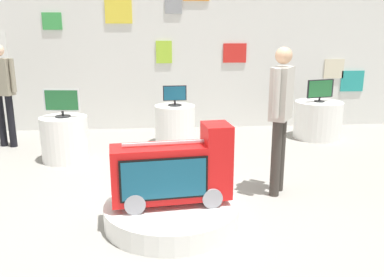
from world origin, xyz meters
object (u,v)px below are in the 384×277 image
at_px(display_pedestal_center_rear, 65,139).
at_px(shopper_browsing_near_truck, 2,88).
at_px(tv_on_center_rear, 62,102).
at_px(novelty_firetruck_tv, 174,172).
at_px(tv_on_left_rear, 175,95).
at_px(tv_on_right_rear, 320,90).
at_px(shopper_browsing_rear, 281,110).
at_px(display_pedestal_right_rear, 318,120).
at_px(display_pedestal_left_rear, 175,125).
at_px(main_display_pedestal, 172,213).

xyz_separation_m(display_pedestal_center_rear, shopper_browsing_near_truck, (-1.19, 0.89, 0.69)).
relative_size(tv_on_center_rear, shopper_browsing_near_truck, 0.31).
relative_size(novelty_firetruck_tv, tv_on_left_rear, 3.03).
bearing_deg(display_pedestal_center_rear, tv_on_right_rear, 12.85).
bearing_deg(display_pedestal_center_rear, shopper_browsing_rear, -28.39).
relative_size(tv_on_left_rear, display_pedestal_right_rear, 0.47).
xyz_separation_m(tv_on_center_rear, shopper_browsing_rear, (2.94, -1.59, 0.13)).
height_order(display_pedestal_left_rear, tv_on_center_rear, tv_on_center_rear).
height_order(tv_on_center_rear, display_pedestal_right_rear, tv_on_center_rear).
bearing_deg(tv_on_center_rear, display_pedestal_right_rear, 12.95).
bearing_deg(tv_on_center_rear, novelty_firetruck_tv, -55.05).
bearing_deg(main_display_pedestal, novelty_firetruck_tv, -8.73).
height_order(tv_on_right_rear, shopper_browsing_near_truck, shopper_browsing_near_truck).
xyz_separation_m(novelty_firetruck_tv, shopper_browsing_rear, (1.32, 0.74, 0.50)).
xyz_separation_m(display_pedestal_left_rear, display_pedestal_center_rear, (-1.77, -0.84, 0.00)).
distance_m(tv_on_left_rear, tv_on_center_rear, 1.96).
bearing_deg(display_pedestal_left_rear, tv_on_left_rear, -92.64).
bearing_deg(main_display_pedestal, display_pedestal_right_rear, 49.16).
distance_m(tv_on_center_rear, display_pedestal_right_rear, 4.65).
xyz_separation_m(tv_on_right_rear, shopper_browsing_rear, (-1.55, -2.61, 0.14)).
xyz_separation_m(novelty_firetruck_tv, shopper_browsing_near_truck, (-2.81, 3.22, 0.47)).
bearing_deg(display_pedestal_left_rear, display_pedestal_right_rear, 3.94).
distance_m(novelty_firetruck_tv, tv_on_center_rear, 2.86).
bearing_deg(shopper_browsing_rear, display_pedestal_center_rear, 151.61).
relative_size(tv_on_center_rear, shopper_browsing_rear, 0.30).
bearing_deg(main_display_pedestal, tv_on_center_rear, 124.56).
height_order(display_pedestal_left_rear, shopper_browsing_rear, shopper_browsing_rear).
height_order(main_display_pedestal, display_pedestal_right_rear, display_pedestal_right_rear).
distance_m(main_display_pedestal, tv_on_center_rear, 2.93).
bearing_deg(novelty_firetruck_tv, tv_on_center_rear, 124.95).
bearing_deg(novelty_firetruck_tv, main_display_pedestal, 171.27).
distance_m(display_pedestal_right_rear, shopper_browsing_rear, 3.13).
bearing_deg(shopper_browsing_rear, shopper_browsing_near_truck, 148.98).
bearing_deg(display_pedestal_right_rear, tv_on_right_rear, -106.50).
distance_m(tv_on_left_rear, shopper_browsing_rear, 2.70).
distance_m(main_display_pedestal, shopper_browsing_rear, 1.80).
xyz_separation_m(display_pedestal_left_rear, tv_on_left_rear, (-0.00, -0.00, 0.53)).
height_order(main_display_pedestal, shopper_browsing_near_truck, shopper_browsing_near_truck).
height_order(display_pedestal_center_rear, tv_on_center_rear, tv_on_center_rear).
relative_size(tv_on_left_rear, tv_on_right_rear, 0.76).
bearing_deg(tv_on_right_rear, display_pedestal_center_rear, -167.15).
bearing_deg(novelty_firetruck_tv, display_pedestal_left_rear, 87.41).
bearing_deg(novelty_firetruck_tv, display_pedestal_right_rear, 49.45).
xyz_separation_m(display_pedestal_center_rear, display_pedestal_right_rear, (4.49, 1.03, 0.00)).
relative_size(main_display_pedestal, tv_on_center_rear, 2.59).
height_order(tv_on_left_rear, shopper_browsing_near_truck, shopper_browsing_near_truck).
bearing_deg(display_pedestal_left_rear, display_pedestal_center_rear, -154.55).
xyz_separation_m(display_pedestal_left_rear, tv_on_center_rear, (-1.77, -0.85, 0.58)).
bearing_deg(shopper_browsing_rear, tv_on_left_rear, 115.85).
xyz_separation_m(novelty_firetruck_tv, display_pedestal_center_rear, (-1.62, 2.33, -0.22)).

